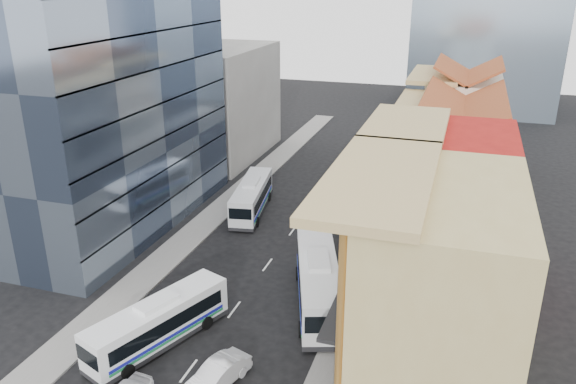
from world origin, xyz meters
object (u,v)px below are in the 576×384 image
(shophouse_tan, at_px, (441,289))
(sedan_right, at_px, (217,374))
(office_tower, at_px, (99,65))
(bus_right, at_px, (318,281))
(bus_left_far, at_px, (252,196))
(bus_left_near, at_px, (158,322))

(shophouse_tan, height_order, sedan_right, shophouse_tan)
(office_tower, relative_size, bus_right, 2.52)
(bus_left_far, distance_m, sedan_right, 25.74)
(office_tower, height_order, bus_left_near, office_tower)
(shophouse_tan, relative_size, bus_left_near, 1.37)
(bus_left_near, xyz_separation_m, bus_left_far, (-2.26, 22.14, 0.04))
(shophouse_tan, height_order, office_tower, office_tower)
(bus_left_far, xyz_separation_m, bus_right, (10.77, -14.45, 0.22))
(shophouse_tan, distance_m, bus_right, 10.95)
(shophouse_tan, bearing_deg, bus_right, 146.81)
(office_tower, bearing_deg, bus_left_near, -49.06)
(office_tower, xyz_separation_m, bus_left_near, (13.99, -16.13, -13.36))
(office_tower, distance_m, sedan_right, 30.30)
(office_tower, relative_size, bus_left_far, 2.86)
(sedan_right, bearing_deg, bus_left_far, 125.70)
(bus_left_near, height_order, bus_right, bus_right)
(bus_left_near, relative_size, bus_right, 0.86)
(bus_left_near, height_order, sedan_right, bus_left_near)
(office_tower, bearing_deg, bus_left_far, 27.14)
(bus_right, xyz_separation_m, sedan_right, (-3.29, -10.16, -1.16))
(sedan_right, bearing_deg, shophouse_tan, 40.09)
(shophouse_tan, distance_m, bus_left_near, 17.69)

